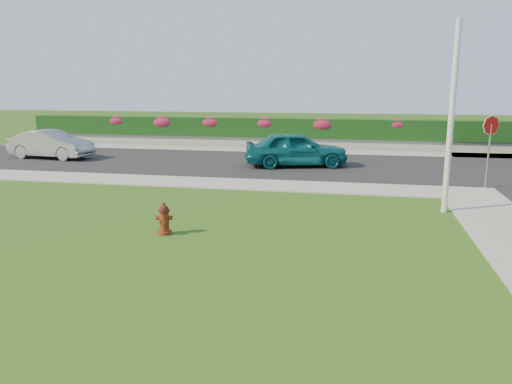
% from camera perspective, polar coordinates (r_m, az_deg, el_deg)
% --- Properties ---
extents(ground, '(120.00, 120.00, 0.00)m').
position_cam_1_polar(ground, '(9.73, -9.06, -9.41)').
color(ground, black).
rests_on(ground, ground).
extents(street_far, '(26.00, 8.00, 0.04)m').
position_cam_1_polar(street_far, '(24.19, -8.53, 3.50)').
color(street_far, black).
rests_on(street_far, ground).
extents(sidewalk_far, '(24.00, 2.00, 0.04)m').
position_cam_1_polar(sidewalk_far, '(20.08, -16.11, 1.44)').
color(sidewalk_far, gray).
rests_on(sidewalk_far, ground).
extents(curb_corner, '(2.00, 2.00, 0.04)m').
position_cam_1_polar(curb_corner, '(18.19, 23.18, -0.12)').
color(curb_corner, gray).
rests_on(curb_corner, ground).
extents(sidewalk_beyond, '(34.00, 2.00, 0.04)m').
position_cam_1_polar(sidewalk_beyond, '(28.01, 2.76, 4.76)').
color(sidewalk_beyond, gray).
rests_on(sidewalk_beyond, ground).
extents(retaining_wall, '(34.00, 0.40, 0.60)m').
position_cam_1_polar(retaining_wall, '(29.45, 3.22, 5.66)').
color(retaining_wall, gray).
rests_on(retaining_wall, ground).
extents(hedge, '(32.00, 0.90, 1.10)m').
position_cam_1_polar(hedge, '(29.47, 3.27, 7.32)').
color(hedge, black).
rests_on(hedge, retaining_wall).
extents(fire_hydrant, '(0.40, 0.38, 0.78)m').
position_cam_1_polar(fire_hydrant, '(12.30, -10.45, -3.10)').
color(fire_hydrant, '#49160B').
rests_on(fire_hydrant, ground).
extents(sedan_teal, '(4.85, 2.99, 1.54)m').
position_cam_1_polar(sedan_teal, '(22.25, 4.59, 4.92)').
color(sedan_teal, '#0C565C').
rests_on(sedan_teal, street_far).
extents(sedan_silver, '(4.33, 1.91, 1.38)m').
position_cam_1_polar(sedan_silver, '(26.71, -22.36, 5.06)').
color(sedan_silver, '#929599').
rests_on(sedan_silver, street_far).
extents(utility_pole, '(0.16, 0.16, 5.30)m').
position_cam_1_polar(utility_pole, '(14.90, 21.41, 7.78)').
color(utility_pole, silver).
rests_on(utility_pole, ground).
extents(stop_sign, '(0.62, 0.36, 2.57)m').
position_cam_1_polar(stop_sign, '(19.05, 25.21, 5.97)').
color(stop_sign, slate).
rests_on(stop_sign, ground).
extents(flower_clump_a, '(1.37, 0.88, 0.69)m').
position_cam_1_polar(flower_clump_a, '(32.56, -15.45, 7.84)').
color(flower_clump_a, '#B01E3F').
rests_on(flower_clump_a, hedge).
extents(flower_clump_b, '(1.53, 0.98, 0.76)m').
position_cam_1_polar(flower_clump_b, '(31.32, -10.48, 7.87)').
color(flower_clump_b, '#B01E3F').
rests_on(flower_clump_b, hedge).
extents(flower_clump_c, '(1.43, 0.92, 0.72)m').
position_cam_1_polar(flower_clump_c, '(30.31, -5.11, 7.93)').
color(flower_clump_c, '#B01E3F').
rests_on(flower_clump_c, hedge).
extents(flower_clump_d, '(1.39, 0.89, 0.70)m').
position_cam_1_polar(flower_clump_d, '(29.53, 1.08, 7.88)').
color(flower_clump_d, '#B01E3F').
rests_on(flower_clump_d, hedge).
extents(flower_clump_e, '(1.52, 0.98, 0.76)m').
position_cam_1_polar(flower_clump_e, '(29.11, 7.63, 7.67)').
color(flower_clump_e, '#B01E3F').
rests_on(flower_clump_e, hedge).
extents(flower_clump_f, '(1.27, 0.81, 0.63)m').
position_cam_1_polar(flower_clump_f, '(29.11, 15.82, 7.43)').
color(flower_clump_f, '#B01E3F').
rests_on(flower_clump_f, hedge).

